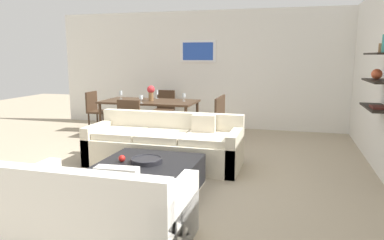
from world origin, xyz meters
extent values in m
plane|color=tan|center=(0.00, 0.00, 0.00)|extent=(18.00, 18.00, 0.00)
cube|color=silver|center=(0.30, 3.53, 1.35)|extent=(8.40, 0.06, 2.70)
cube|color=white|center=(-0.39, 3.48, 1.78)|extent=(0.85, 0.02, 0.51)
cube|color=#264CB2|center=(-0.39, 3.47, 1.78)|extent=(0.72, 0.01, 0.40)
cube|color=black|center=(2.86, 0.38, 1.70)|extent=(0.28, 0.90, 0.02)
cube|color=black|center=(2.86, 0.38, 1.35)|extent=(0.28, 0.90, 0.02)
cube|color=black|center=(2.86, 0.38, 1.00)|extent=(0.28, 0.90, 0.02)
sphere|color=#D85933|center=(2.86, 0.56, 1.43)|extent=(0.14, 0.14, 0.14)
cylinder|color=olive|center=(2.86, 0.43, 1.77)|extent=(0.07, 0.07, 0.12)
cube|color=#4C1E19|center=(2.86, 0.23, 1.03)|extent=(0.20, 0.28, 0.03)
cube|color=beige|center=(-0.09, 0.30, 0.21)|extent=(2.35, 0.90, 0.42)
cube|color=beige|center=(-0.09, 0.67, 0.60)|extent=(2.35, 0.16, 0.36)
cube|color=beige|center=(-1.20, 0.30, 0.30)|extent=(0.14, 0.90, 0.60)
cube|color=beige|center=(1.01, 0.30, 0.30)|extent=(0.14, 0.90, 0.60)
cube|color=beige|center=(-0.78, 0.26, 0.47)|extent=(0.67, 0.70, 0.10)
cube|color=beige|center=(-0.09, 0.26, 0.47)|extent=(0.67, 0.70, 0.10)
cube|color=beige|center=(0.60, 0.26, 0.47)|extent=(0.67, 0.70, 0.10)
cube|color=beige|center=(0.49, 0.49, 0.60)|extent=(0.36, 0.13, 0.36)
cube|color=white|center=(0.13, -2.05, 0.21)|extent=(1.65, 0.90, 0.42)
cube|color=white|center=(0.13, -2.42, 0.60)|extent=(1.65, 0.16, 0.36)
cube|color=white|center=(0.89, -2.05, 0.30)|extent=(0.14, 0.90, 0.60)
cube|color=white|center=(-0.62, -2.05, 0.30)|extent=(0.14, 0.90, 0.60)
cube|color=white|center=(0.48, -2.01, 0.47)|extent=(0.67, 0.70, 0.10)
cube|color=white|center=(-0.21, -2.01, 0.47)|extent=(0.67, 0.70, 0.10)
cube|color=white|center=(0.43, -2.24, 0.60)|extent=(0.37, 0.15, 0.36)
cube|color=black|center=(0.11, -0.75, 0.19)|extent=(1.18, 1.04, 0.38)
cylinder|color=black|center=(0.09, -0.83, 0.41)|extent=(0.39, 0.39, 0.05)
torus|color=black|center=(0.09, -0.83, 0.43)|extent=(0.39, 0.39, 0.02)
sphere|color=red|center=(-0.21, -0.88, 0.42)|extent=(0.09, 0.09, 0.09)
cube|color=#422D1E|center=(-1.09, 2.19, 0.73)|extent=(1.96, 0.98, 0.04)
cylinder|color=#422D1E|center=(-2.01, 1.76, 0.35)|extent=(0.06, 0.06, 0.71)
cylinder|color=#422D1E|center=(-0.17, 1.76, 0.35)|extent=(0.06, 0.06, 0.71)
cylinder|color=#422D1E|center=(-2.01, 2.62, 0.35)|extent=(0.06, 0.06, 0.71)
cylinder|color=#422D1E|center=(-0.17, 2.62, 0.35)|extent=(0.06, 0.06, 0.71)
cube|color=#422D1E|center=(0.21, 1.97, 0.43)|extent=(0.44, 0.44, 0.04)
cube|color=#422D1E|center=(0.41, 1.97, 0.67)|extent=(0.04, 0.44, 0.43)
cylinder|color=#422D1E|center=(0.03, 2.15, 0.21)|extent=(0.04, 0.04, 0.41)
cylinder|color=#422D1E|center=(0.03, 1.79, 0.21)|extent=(0.04, 0.04, 0.41)
cylinder|color=#422D1E|center=(0.39, 2.15, 0.21)|extent=(0.04, 0.04, 0.41)
cylinder|color=#422D1E|center=(0.39, 1.79, 0.21)|extent=(0.04, 0.04, 0.41)
cube|color=#422D1E|center=(-1.09, 1.38, 0.43)|extent=(0.44, 0.44, 0.04)
cube|color=#422D1E|center=(-1.09, 1.18, 0.67)|extent=(0.44, 0.04, 0.43)
cylinder|color=#422D1E|center=(-0.91, 1.56, 0.21)|extent=(0.04, 0.04, 0.41)
cylinder|color=#422D1E|center=(-1.27, 1.56, 0.21)|extent=(0.04, 0.04, 0.41)
cylinder|color=#422D1E|center=(-0.91, 1.20, 0.21)|extent=(0.04, 0.04, 0.41)
cylinder|color=#422D1E|center=(-1.27, 1.20, 0.21)|extent=(0.04, 0.04, 0.41)
cube|color=#422D1E|center=(0.21, 2.41, 0.43)|extent=(0.44, 0.44, 0.04)
cube|color=#422D1E|center=(0.41, 2.41, 0.67)|extent=(0.04, 0.44, 0.43)
cylinder|color=#422D1E|center=(0.03, 2.59, 0.21)|extent=(0.04, 0.04, 0.41)
cylinder|color=#422D1E|center=(0.03, 2.23, 0.21)|extent=(0.04, 0.04, 0.41)
cylinder|color=#422D1E|center=(0.39, 2.59, 0.21)|extent=(0.04, 0.04, 0.41)
cylinder|color=#422D1E|center=(0.39, 2.23, 0.21)|extent=(0.04, 0.04, 0.41)
cube|color=#422D1E|center=(-1.09, 3.00, 0.43)|extent=(0.44, 0.44, 0.04)
cube|color=#422D1E|center=(-1.09, 3.20, 0.67)|extent=(0.44, 0.04, 0.43)
cylinder|color=#422D1E|center=(-1.27, 2.82, 0.21)|extent=(0.04, 0.04, 0.41)
cylinder|color=#422D1E|center=(-0.91, 2.82, 0.21)|extent=(0.04, 0.04, 0.41)
cylinder|color=#422D1E|center=(-1.27, 3.18, 0.21)|extent=(0.04, 0.04, 0.41)
cylinder|color=#422D1E|center=(-0.91, 3.18, 0.21)|extent=(0.04, 0.04, 0.41)
cube|color=#422D1E|center=(-2.39, 2.41, 0.43)|extent=(0.44, 0.44, 0.04)
cube|color=#422D1E|center=(-2.59, 2.41, 0.67)|extent=(0.04, 0.44, 0.43)
cylinder|color=#422D1E|center=(-2.21, 2.23, 0.21)|extent=(0.04, 0.04, 0.41)
cylinder|color=#422D1E|center=(-2.21, 2.59, 0.21)|extent=(0.04, 0.04, 0.41)
cylinder|color=#422D1E|center=(-2.57, 2.23, 0.21)|extent=(0.04, 0.04, 0.41)
cylinder|color=#422D1E|center=(-2.57, 2.59, 0.21)|extent=(0.04, 0.04, 0.41)
cylinder|color=silver|center=(-1.09, 1.76, 0.75)|extent=(0.06, 0.06, 0.01)
cylinder|color=silver|center=(-1.09, 1.76, 0.79)|extent=(0.01, 0.01, 0.08)
cylinder|color=silver|center=(-1.09, 1.76, 0.87)|extent=(0.07, 0.07, 0.08)
cylinder|color=silver|center=(-0.37, 2.31, 0.75)|extent=(0.06, 0.06, 0.01)
cylinder|color=silver|center=(-0.37, 2.31, 0.79)|extent=(0.01, 0.01, 0.08)
cylinder|color=silver|center=(-0.37, 2.31, 0.87)|extent=(0.07, 0.07, 0.08)
cylinder|color=silver|center=(-1.81, 2.31, 0.75)|extent=(0.06, 0.06, 0.01)
cylinder|color=silver|center=(-1.81, 2.31, 0.80)|extent=(0.01, 0.01, 0.08)
cylinder|color=silver|center=(-1.81, 2.31, 0.88)|extent=(0.07, 0.07, 0.09)
cylinder|color=silver|center=(-1.09, 2.62, 0.75)|extent=(0.06, 0.06, 0.01)
cylinder|color=silver|center=(-1.09, 2.62, 0.80)|extent=(0.01, 0.01, 0.08)
cylinder|color=silver|center=(-1.09, 2.62, 0.89)|extent=(0.06, 0.06, 0.10)
cylinder|color=olive|center=(-1.05, 2.17, 0.84)|extent=(0.10, 0.10, 0.18)
sphere|color=red|center=(-1.05, 2.17, 0.99)|extent=(0.16, 0.16, 0.16)
camera|label=1|loc=(1.78, -4.80, 1.67)|focal=33.84mm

